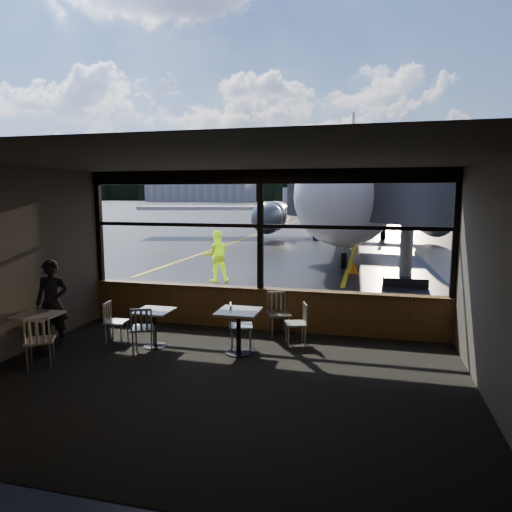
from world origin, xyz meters
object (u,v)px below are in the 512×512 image
at_px(cafe_table_near, 239,332).
at_px(ground_crew, 216,256).
at_px(chair_near_e, 296,324).
at_px(chair_near_n, 279,314).
at_px(passenger, 52,303).
at_px(cafe_table_mid, 155,329).
at_px(chair_near_w, 241,327).
at_px(chair_mid_s, 143,329).
at_px(cone_nose, 353,267).
at_px(airliner, 351,157).
at_px(chair_left_s, 40,341).
at_px(chair_mid_w, 116,322).
at_px(jet_bridge, 413,218).
at_px(cafe_table_left, 39,335).

relative_size(cafe_table_near, ground_crew, 0.48).
xyz_separation_m(chair_near_e, ground_crew, (-3.74, 6.07, 0.45)).
distance_m(chair_near_n, passenger, 4.54).
height_order(cafe_table_near, cafe_table_mid, cafe_table_near).
height_order(chair_near_w, ground_crew, ground_crew).
distance_m(chair_mid_s, cone_nose, 10.56).
xyz_separation_m(airliner, ground_crew, (-3.75, -15.87, -4.50)).
height_order(cafe_table_near, chair_near_w, chair_near_w).
relative_size(chair_near_w, chair_left_s, 0.98).
distance_m(ground_crew, cone_nose, 5.36).
bearing_deg(chair_mid_s, passenger, 164.64).
distance_m(cafe_table_near, ground_crew, 7.41).
bearing_deg(chair_near_w, ground_crew, -173.94).
distance_m(chair_near_w, chair_mid_w, 2.56).
height_order(chair_mid_w, passenger, passenger).
bearing_deg(chair_left_s, jet_bridge, 21.90).
bearing_deg(passenger, chair_near_n, 6.63).
distance_m(chair_near_e, chair_near_w, 1.11).
distance_m(chair_mid_w, ground_crew, 6.83).
bearing_deg(airliner, chair_near_e, -91.79).
bearing_deg(chair_near_w, airliner, 160.82).
xyz_separation_m(cafe_table_mid, passenger, (-1.98, -0.41, 0.49)).
bearing_deg(cone_nose, jet_bridge, -52.76).
relative_size(cafe_table_near, chair_left_s, 0.90).
height_order(airliner, cafe_table_left, airliner).
bearing_deg(chair_mid_s, cafe_table_left, -178.82).
distance_m(jet_bridge, cafe_table_left, 11.02).
height_order(chair_near_w, chair_mid_s, chair_near_w).
height_order(cafe_table_left, chair_near_e, chair_near_e).
bearing_deg(cone_nose, passenger, -118.37).
distance_m(cafe_table_near, cafe_table_left, 3.71).
height_order(jet_bridge, passenger, jet_bridge).
distance_m(chair_near_w, ground_crew, 7.17).
distance_m(chair_near_n, chair_mid_w, 3.32).
bearing_deg(chair_mid_w, cafe_table_left, -52.62).
xyz_separation_m(chair_left_s, ground_crew, (0.35, 8.32, 0.41)).
relative_size(cafe_table_mid, ground_crew, 0.42).
xyz_separation_m(jet_bridge, chair_mid_w, (-6.19, -7.14, -1.82)).
distance_m(airliner, jet_bridge, 16.07).
xyz_separation_m(jet_bridge, cone_nose, (-1.87, 2.46, -1.98)).
bearing_deg(jet_bridge, passenger, -133.84).
height_order(chair_near_n, chair_mid_w, chair_near_n).
relative_size(cafe_table_near, chair_near_w, 0.92).
bearing_deg(cafe_table_left, chair_left_s, -48.97).
xyz_separation_m(cafe_table_near, cafe_table_left, (-3.59, -0.96, -0.03)).
bearing_deg(ground_crew, chair_mid_w, 63.52).
distance_m(jet_bridge, cone_nose, 3.67).
distance_m(chair_near_w, chair_mid_s, 1.85).
distance_m(chair_near_n, chair_left_s, 4.57).
bearing_deg(ground_crew, chair_near_e, 93.38).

